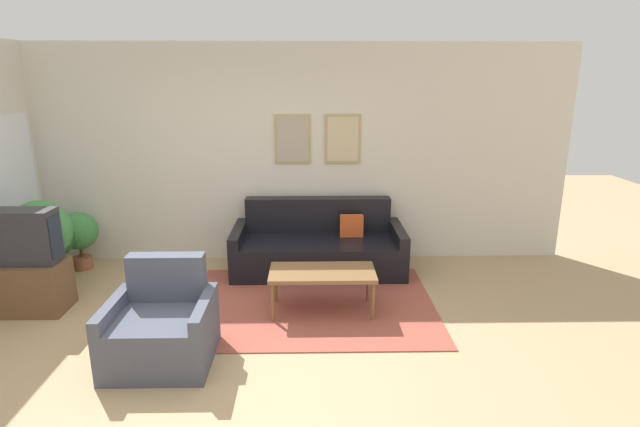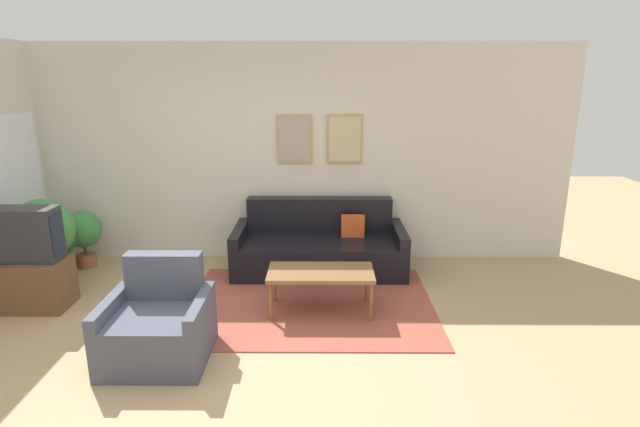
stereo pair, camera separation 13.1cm
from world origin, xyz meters
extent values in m
plane|color=tan|center=(0.00, 0.00, 0.00)|extent=(16.00, 16.00, 0.00)
cube|color=#9E4C3D|center=(0.76, 1.08, 0.01)|extent=(2.53, 1.91, 0.01)
cube|color=beige|center=(0.00, 2.52, 1.35)|extent=(8.00, 0.06, 2.70)
cube|color=tan|center=(0.54, 2.48, 1.55)|extent=(0.44, 0.03, 0.60)
cube|color=#A89E89|center=(0.54, 2.46, 1.55)|extent=(0.38, 0.01, 0.54)
cube|color=tan|center=(1.16, 2.48, 1.55)|extent=(0.44, 0.03, 0.60)
cube|color=#CCB78E|center=(1.16, 2.46, 1.55)|extent=(0.38, 0.01, 0.54)
cube|color=beige|center=(-2.63, 1.76, 1.27)|extent=(0.02, 1.36, 1.32)
cube|color=white|center=(-2.63, 1.76, 1.27)|extent=(0.02, 1.28, 1.24)
cube|color=black|center=(0.85, 2.00, 0.20)|extent=(1.80, 0.90, 0.41)
cube|color=black|center=(0.85, 2.35, 0.62)|extent=(1.80, 0.20, 0.43)
cube|color=black|center=(-0.12, 2.00, 0.27)|extent=(0.12, 0.90, 0.55)
cube|color=black|center=(1.81, 2.00, 0.27)|extent=(0.12, 0.90, 0.55)
cube|color=#D15123|center=(1.25, 2.11, 0.53)|extent=(0.28, 0.10, 0.28)
cube|color=brown|center=(0.87, 0.92, 0.42)|extent=(1.05, 0.51, 0.04)
cylinder|color=brown|center=(0.38, 0.70, 0.20)|extent=(0.04, 0.04, 0.40)
cylinder|color=brown|center=(1.35, 0.70, 0.20)|extent=(0.04, 0.04, 0.40)
cylinder|color=brown|center=(0.38, 1.13, 0.20)|extent=(0.04, 0.04, 0.40)
cylinder|color=brown|center=(1.35, 1.13, 0.20)|extent=(0.04, 0.04, 0.40)
cube|color=brown|center=(-2.07, 1.00, 0.26)|extent=(0.72, 0.44, 0.52)
cube|color=#2D2D33|center=(-2.07, 1.00, 0.79)|extent=(0.66, 0.28, 0.54)
cube|color=#192333|center=(-1.74, 1.00, 0.79)|extent=(0.01, 0.23, 0.42)
cube|color=#474C5B|center=(-0.48, 0.03, 0.21)|extent=(0.65, 0.76, 0.43)
cube|color=#474C5B|center=(-0.48, 0.33, 0.63)|extent=(0.65, 0.16, 0.41)
cube|color=#474C5B|center=(-0.86, 0.03, 0.27)|extent=(0.09, 0.76, 0.55)
cube|color=#474C5B|center=(-0.11, 0.03, 0.27)|extent=(0.09, 0.76, 0.55)
cylinder|color=#935638|center=(-2.07, 1.32, 0.14)|extent=(0.27, 0.27, 0.28)
cylinder|color=#51381E|center=(-2.07, 1.32, 0.37)|extent=(0.04, 0.04, 0.19)
sphere|color=#3D8442|center=(-2.07, 1.32, 0.74)|extent=(0.64, 0.64, 0.64)
cylinder|color=#935638|center=(-2.07, 2.14, 0.08)|extent=(0.23, 0.23, 0.16)
cylinder|color=#51381E|center=(-2.07, 2.14, 0.22)|extent=(0.04, 0.04, 0.14)
sphere|color=#3D8442|center=(-2.07, 2.14, 0.49)|extent=(0.45, 0.45, 0.45)
cylinder|color=#935638|center=(-2.22, 1.78, 0.08)|extent=(0.22, 0.22, 0.15)
cylinder|color=#51381E|center=(-2.22, 1.78, 0.22)|extent=(0.04, 0.04, 0.15)
sphere|color=#1E5628|center=(-2.22, 1.78, 0.50)|extent=(0.49, 0.49, 0.49)
camera|label=1|loc=(0.76, -3.69, 2.30)|focal=28.00mm
camera|label=2|loc=(0.89, -3.69, 2.30)|focal=28.00mm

